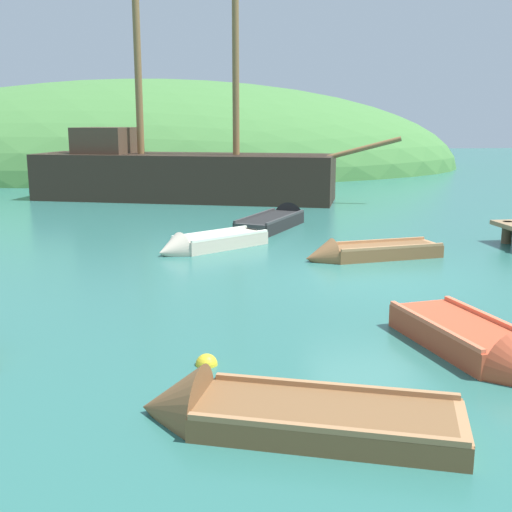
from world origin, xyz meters
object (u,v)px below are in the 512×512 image
sailing_ship (181,182)px  rowboat_outer_left (482,349)px  rowboat_outer_right (364,255)px  buoy_yellow (207,365)px  rowboat_near_dock (278,222)px  rowboat_portside (207,245)px  rowboat_far (268,419)px

sailing_ship → rowboat_outer_left: 19.81m
rowboat_outer_right → buoy_yellow: rowboat_outer_right is taller
rowboat_near_dock → buoy_yellow: 12.10m
rowboat_outer_right → rowboat_portside: 4.16m
rowboat_outer_left → buoy_yellow: (-3.97, 0.29, -0.13)m
rowboat_outer_left → rowboat_near_dock: size_ratio=0.83×
rowboat_far → buoy_yellow: rowboat_far is taller
rowboat_far → rowboat_portside: bearing=-69.6°
rowboat_outer_right → rowboat_near_dock: rowboat_near_dock is taller
sailing_ship → rowboat_portside: bearing=-69.4°
rowboat_outer_right → rowboat_outer_left: rowboat_outer_left is taller
buoy_yellow → rowboat_outer_left: bearing=-4.2°
rowboat_outer_left → rowboat_portside: bearing=-167.2°
sailing_ship → rowboat_far: (0.35, -21.08, -0.68)m
rowboat_portside → rowboat_near_dock: (2.54, 3.53, 0.02)m
rowboat_outer_left → buoy_yellow: rowboat_outer_left is taller
rowboat_outer_right → rowboat_far: bearing=57.2°
rowboat_outer_left → rowboat_near_dock: same height
rowboat_near_dock → sailing_ship: bearing=53.3°
rowboat_far → rowboat_portside: 10.09m
sailing_ship → buoy_yellow: (-0.21, -19.15, -0.76)m
rowboat_near_dock → buoy_yellow: size_ratio=12.39×
rowboat_outer_right → rowboat_far: size_ratio=0.94×
rowboat_outer_right → rowboat_near_dock: bearing=-84.8°
rowboat_outer_left → rowboat_outer_right: bearing=167.5°
rowboat_near_dock → buoy_yellow: bearing=-162.6°
rowboat_outer_right → rowboat_outer_left: 6.79m
rowboat_near_dock → buoy_yellow: (-3.09, -11.69, -0.13)m
rowboat_far → rowboat_near_dock: rowboat_near_dock is taller
rowboat_far → rowboat_portside: rowboat_far is taller
sailing_ship → buoy_yellow: sailing_ship is taller
rowboat_outer_left → rowboat_portside: (-3.42, 8.45, -0.01)m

